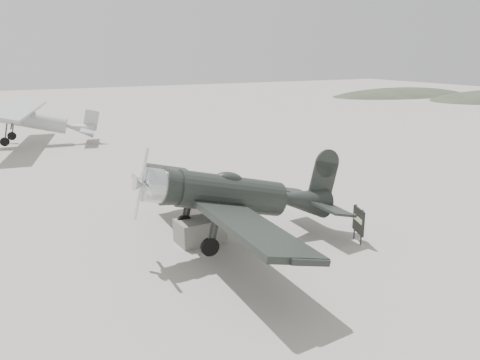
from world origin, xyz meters
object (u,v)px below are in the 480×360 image
object	(u,v)px
highwing_monoplane	(29,116)
sign_board	(359,221)
lowwing_monoplane	(240,196)
equipment_block	(200,230)

from	to	relation	value
highwing_monoplane	sign_board	bearing A→B (deg)	-57.54
lowwing_monoplane	equipment_block	bearing A→B (deg)	142.14
highwing_monoplane	equipment_block	xyz separation A→B (m)	(4.00, -23.19, -1.82)
lowwing_monoplane	sign_board	bearing A→B (deg)	-23.10
lowwing_monoplane	sign_board	distance (m)	4.52
highwing_monoplane	sign_board	size ratio (longest dim) A/B	9.37
lowwing_monoplane	equipment_block	size ratio (longest dim) A/B	6.27
lowwing_monoplane	highwing_monoplane	bearing A→B (deg)	103.27
lowwing_monoplane	highwing_monoplane	size ratio (longest dim) A/B	0.86
equipment_block	sign_board	bearing A→B (deg)	-28.03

